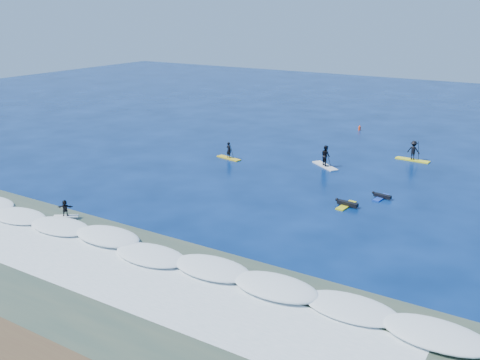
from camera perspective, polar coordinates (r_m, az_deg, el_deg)
The scene contains 11 objects.
ground at distance 40.17m, azimuth -0.80°, elevation -2.37°, with size 160.00×160.00×0.00m, color #031740.
shallow_water at distance 30.37m, azimuth -15.44°, elevation -10.10°, with size 90.00×13.00×0.01m, color #334539.
breaking_wave at distance 32.86m, azimuth -10.34°, elevation -7.49°, with size 40.00×6.00×0.30m, color white.
whitewater at distance 30.97m, azimuth -14.08°, elevation -9.42°, with size 34.00×5.00×0.02m, color silver.
sup_paddler_left at distance 51.52m, azimuth -1.20°, elevation 2.93°, with size 2.76×1.19×1.88m.
sup_paddler_center at distance 49.51m, azimuth 9.11°, elevation 2.40°, with size 3.15×2.58×2.31m.
sup_paddler_right at distance 53.42m, azimuth 18.01°, elevation 2.89°, with size 3.21×0.99×2.22m.
prone_paddler_near at distance 40.08m, azimuth 11.28°, elevation -2.54°, with size 1.81×2.31×0.47m.
prone_paddler_far at distance 42.34m, azimuth 14.85°, elevation -1.71°, with size 1.57×2.02×0.41m.
wave_surfer at distance 38.69m, azimuth -18.15°, elevation -2.99°, with size 1.65×1.36×1.23m.
marker_buoy at distance 65.20m, azimuth 12.64°, elevation 5.45°, with size 0.29×0.29×0.69m.
Camera 1 is at (20.38, -31.66, 13.98)m, focal length 40.00 mm.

